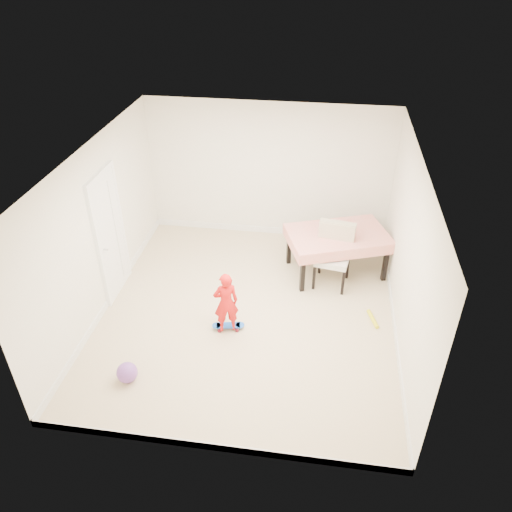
# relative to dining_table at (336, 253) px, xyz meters

# --- Properties ---
(ground) EXTENTS (5.00, 5.00, 0.00)m
(ground) POSITION_rel_dining_table_xyz_m (-1.33, -1.35, -0.39)
(ground) COLOR #C7B28A
(ground) RESTS_ON ground
(ceiling) EXTENTS (4.50, 5.00, 0.04)m
(ceiling) POSITION_rel_dining_table_xyz_m (-1.33, -1.35, 2.19)
(ceiling) COLOR white
(ceiling) RESTS_ON wall_back
(wall_back) EXTENTS (4.50, 0.04, 2.60)m
(wall_back) POSITION_rel_dining_table_xyz_m (-1.33, 1.13, 0.91)
(wall_back) COLOR silver
(wall_back) RESTS_ON ground
(wall_front) EXTENTS (4.50, 0.04, 2.60)m
(wall_front) POSITION_rel_dining_table_xyz_m (-1.33, -3.83, 0.91)
(wall_front) COLOR silver
(wall_front) RESTS_ON ground
(wall_left) EXTENTS (0.04, 5.00, 2.60)m
(wall_left) POSITION_rel_dining_table_xyz_m (-3.56, -1.35, 0.91)
(wall_left) COLOR silver
(wall_left) RESTS_ON ground
(wall_right) EXTENTS (0.04, 5.00, 2.60)m
(wall_right) POSITION_rel_dining_table_xyz_m (0.90, -1.35, 0.91)
(wall_right) COLOR silver
(wall_right) RESTS_ON ground
(door) EXTENTS (0.11, 0.94, 2.11)m
(door) POSITION_rel_dining_table_xyz_m (-3.55, -1.05, 0.64)
(door) COLOR white
(door) RESTS_ON ground
(baseboard_back) EXTENTS (4.50, 0.02, 0.12)m
(baseboard_back) POSITION_rel_dining_table_xyz_m (-1.33, 1.14, -0.33)
(baseboard_back) COLOR white
(baseboard_back) RESTS_ON ground
(baseboard_front) EXTENTS (4.50, 0.02, 0.12)m
(baseboard_front) POSITION_rel_dining_table_xyz_m (-1.33, -3.84, -0.33)
(baseboard_front) COLOR white
(baseboard_front) RESTS_ON ground
(baseboard_left) EXTENTS (0.02, 5.00, 0.12)m
(baseboard_left) POSITION_rel_dining_table_xyz_m (-3.57, -1.35, -0.33)
(baseboard_left) COLOR white
(baseboard_left) RESTS_ON ground
(baseboard_right) EXTENTS (0.02, 5.00, 0.12)m
(baseboard_right) POSITION_rel_dining_table_xyz_m (0.91, -1.35, -0.33)
(baseboard_right) COLOR white
(baseboard_right) RESTS_ON ground
(dining_table) EXTENTS (1.90, 1.54, 0.77)m
(dining_table) POSITION_rel_dining_table_xyz_m (0.00, 0.00, 0.00)
(dining_table) COLOR #AE091A
(dining_table) RESTS_ON ground
(dining_chair) EXTENTS (0.69, 0.75, 1.08)m
(dining_chair) POSITION_rel_dining_table_xyz_m (-0.07, -0.37, 0.15)
(dining_chair) COLOR beige
(dining_chair) RESTS_ON ground
(skateboard) EXTENTS (0.51, 0.26, 0.07)m
(skateboard) POSITION_rel_dining_table_xyz_m (-1.56, -1.76, -0.35)
(skateboard) COLOR blue
(skateboard) RESTS_ON ground
(child) EXTENTS (0.43, 0.36, 1.00)m
(child) POSITION_rel_dining_table_xyz_m (-1.57, -1.80, 0.12)
(child) COLOR red
(child) RESTS_ON ground
(balloon) EXTENTS (0.28, 0.28, 0.28)m
(balloon) POSITION_rel_dining_table_xyz_m (-2.69, -2.96, -0.25)
(balloon) COLOR purple
(balloon) RESTS_ON ground
(foam_toy) EXTENTS (0.17, 0.40, 0.06)m
(foam_toy) POSITION_rel_dining_table_xyz_m (0.60, -1.25, -0.36)
(foam_toy) COLOR yellow
(foam_toy) RESTS_ON ground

